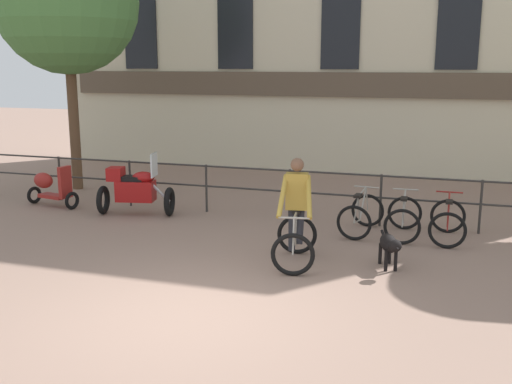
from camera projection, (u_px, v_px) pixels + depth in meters
name	position (u px, v px, depth m)	size (l,w,h in m)	color
ground_plane	(187.00, 315.00, 7.76)	(60.00, 60.00, 0.00)	#8E7060
canal_railing	(290.00, 185.00, 12.45)	(15.05, 0.05, 1.05)	#2D2B28
cyclist_with_bike	(296.00, 217.00, 9.70)	(0.88, 1.28, 1.70)	black
dog	(390.00, 245.00, 9.43)	(0.45, 0.93, 0.58)	black
parked_motorcycle	(135.00, 189.00, 12.78)	(1.68, 0.93, 1.35)	black
parked_bicycle_near_lamp	(361.00, 215.00, 11.43)	(0.77, 1.17, 0.86)	black
parked_bicycle_mid_left	(403.00, 218.00, 11.20)	(0.69, 1.13, 0.86)	black
parked_bicycle_mid_right	(448.00, 222.00, 10.96)	(0.66, 1.11, 0.86)	black
parked_scooter	(51.00, 186.00, 13.58)	(1.33, 0.63, 0.96)	black
tree_canalside_left	(66.00, 2.00, 14.61)	(3.52, 3.52, 6.43)	brown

